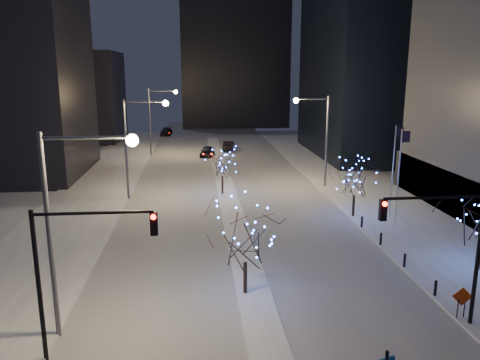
{
  "coord_description": "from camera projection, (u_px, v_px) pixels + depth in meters",
  "views": [
    {
      "loc": [
        -3.14,
        -19.23,
        12.6
      ],
      "look_at": [
        -0.07,
        13.14,
        5.0
      ],
      "focal_mm": 35.0,
      "sensor_mm": 36.0,
      "label": 1
    }
  ],
  "objects": [
    {
      "name": "ground",
      "position": [
        268.0,
        348.0,
        21.79
      ],
      "size": [
        160.0,
        160.0,
        0.0
      ],
      "primitive_type": "plane",
      "color": "silver",
      "rests_on": "ground"
    },
    {
      "name": "road",
      "position": [
        223.0,
        179.0,
        55.72
      ],
      "size": [
        20.0,
        130.0,
        0.02
      ],
      "primitive_type": "cube",
      "color": "#AFB5BF",
      "rests_on": "ground"
    },
    {
      "name": "median",
      "position": [
        226.0,
        189.0,
        50.86
      ],
      "size": [
        2.0,
        80.0,
        0.15
      ],
      "primitive_type": "cube",
      "color": "white",
      "rests_on": "ground"
    },
    {
      "name": "east_sidewalk",
      "position": [
        397.0,
        212.0,
        42.54
      ],
      "size": [
        10.0,
        90.0,
        0.15
      ],
      "primitive_type": "cube",
      "color": "white",
      "rests_on": "ground"
    },
    {
      "name": "west_sidewalk",
      "position": [
        70.0,
        221.0,
        39.87
      ],
      "size": [
        8.0,
        90.0,
        0.15
      ],
      "primitive_type": "cube",
      "color": "white",
      "rests_on": "ground"
    },
    {
      "name": "filler_west_far",
      "position": [
        70.0,
        97.0,
        85.44
      ],
      "size": [
        18.0,
        16.0,
        16.0
      ],
      "primitive_type": "cube",
      "color": "black",
      "rests_on": "ground"
    },
    {
      "name": "horizon_block",
      "position": [
        234.0,
        33.0,
        106.75
      ],
      "size": [
        24.0,
        14.0,
        42.0
      ],
      "primitive_type": "cube",
      "color": "black",
      "rests_on": "ground"
    },
    {
      "name": "street_lamp_w_near",
      "position": [
        71.0,
        207.0,
        21.43
      ],
      "size": [
        4.4,
        0.56,
        10.0
      ],
      "color": "#595E66",
      "rests_on": "ground"
    },
    {
      "name": "street_lamp_w_mid",
      "position": [
        136.0,
        135.0,
        45.66
      ],
      "size": [
        4.4,
        0.56,
        10.0
      ],
      "color": "#595E66",
      "rests_on": "ground"
    },
    {
      "name": "street_lamp_w_far",
      "position": [
        156.0,
        113.0,
        69.9
      ],
      "size": [
        4.4,
        0.56,
        10.0
      ],
      "color": "#595E66",
      "rests_on": "ground"
    },
    {
      "name": "street_lamp_east",
      "position": [
        319.0,
        129.0,
        50.34
      ],
      "size": [
        3.9,
        0.56,
        10.0
      ],
      "color": "#595E66",
      "rests_on": "ground"
    },
    {
      "name": "traffic_signal_west",
      "position": [
        74.0,
        259.0,
        19.93
      ],
      "size": [
        5.26,
        0.43,
        7.0
      ],
      "color": "black",
      "rests_on": "ground"
    },
    {
      "name": "traffic_signal_east",
      "position": [
        450.0,
        238.0,
        22.5
      ],
      "size": [
        5.26,
        0.43,
        7.0
      ],
      "color": "black",
      "rests_on": "ground"
    },
    {
      "name": "flagpoles",
      "position": [
        397.0,
        168.0,
        38.65
      ],
      "size": [
        1.35,
        2.6,
        8.0
      ],
      "color": "silver",
      "rests_on": "east_sidewalk"
    },
    {
      "name": "bollards",
      "position": [
        392.0,
        249.0,
        32.29
      ],
      "size": [
        0.16,
        12.16,
        0.9
      ],
      "color": "black",
      "rests_on": "east_sidewalk"
    },
    {
      "name": "car_near",
      "position": [
        207.0,
        151.0,
        70.51
      ],
      "size": [
        2.53,
        4.68,
        1.51
      ],
      "primitive_type": "imported",
      "rotation": [
        0.0,
        0.0,
        -0.17
      ],
      "color": "black",
      "rests_on": "ground"
    },
    {
      "name": "car_mid",
      "position": [
        229.0,
        146.0,
        75.97
      ],
      "size": [
        2.35,
        4.75,
        1.5
      ],
      "primitive_type": "imported",
      "rotation": [
        0.0,
        0.0,
        2.97
      ],
      "color": "black",
      "rests_on": "ground"
    },
    {
      "name": "car_far",
      "position": [
        166.0,
        132.0,
        93.64
      ],
      "size": [
        2.45,
        5.2,
        1.47
      ],
      "primitive_type": "imported",
      "rotation": [
        0.0,
        0.0,
        -0.08
      ],
      "color": "black",
      "rests_on": "ground"
    },
    {
      "name": "holiday_tree_median_near",
      "position": [
        245.0,
        234.0,
        26.16
      ],
      "size": [
        5.43,
        5.43,
        5.55
      ],
      "color": "black",
      "rests_on": "median"
    },
    {
      "name": "holiday_tree_median_far",
      "position": [
        222.0,
        163.0,
        47.85
      ],
      "size": [
        4.93,
        4.93,
        4.95
      ],
      "color": "black",
      "rests_on": "median"
    },
    {
      "name": "holiday_tree_plaza_far",
      "position": [
        355.0,
        179.0,
        40.41
      ],
      "size": [
        5.13,
        5.13,
        5.18
      ],
      "color": "black",
      "rests_on": "east_sidewalk"
    },
    {
      "name": "construction_sign",
      "position": [
        462.0,
        299.0,
        23.99
      ],
      "size": [
        1.02,
        0.2,
        1.69
      ],
      "rotation": [
        0.0,
        0.0,
        -0.16
      ],
      "color": "black",
      "rests_on": "east_sidewalk"
    }
  ]
}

